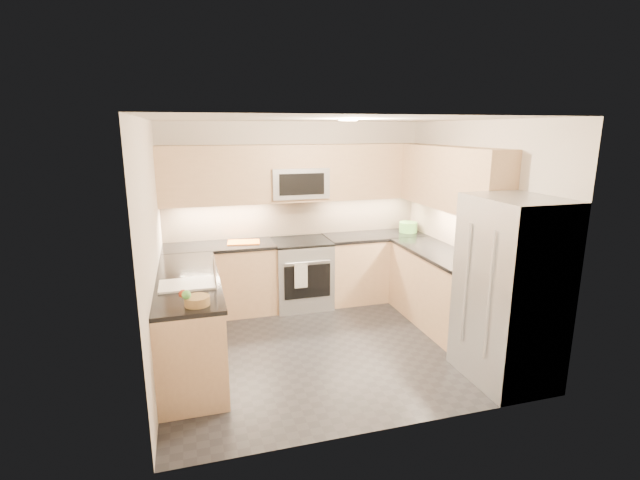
{
  "coord_description": "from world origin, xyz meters",
  "views": [
    {
      "loc": [
        -1.44,
        -4.65,
        2.4
      ],
      "look_at": [
        0.0,
        0.35,
        1.15
      ],
      "focal_mm": 26.0,
      "sensor_mm": 36.0,
      "label": 1
    }
  ],
  "objects_px": {
    "refrigerator": "(510,291)",
    "utensil_bowl": "(408,227)",
    "fruit_basket": "(197,301)",
    "microwave": "(298,183)",
    "cutting_board": "(244,242)",
    "gas_range": "(301,274)"
  },
  "relations": [
    {
      "from": "microwave",
      "to": "fruit_basket",
      "type": "height_order",
      "value": "microwave"
    },
    {
      "from": "refrigerator",
      "to": "utensil_bowl",
      "type": "distance_m",
      "value": 2.47
    },
    {
      "from": "microwave",
      "to": "refrigerator",
      "type": "height_order",
      "value": "microwave"
    },
    {
      "from": "utensil_bowl",
      "to": "fruit_basket",
      "type": "bearing_deg",
      "value": -145.17
    },
    {
      "from": "refrigerator",
      "to": "utensil_bowl",
      "type": "height_order",
      "value": "refrigerator"
    },
    {
      "from": "gas_range",
      "to": "cutting_board",
      "type": "xyz_separation_m",
      "value": [
        -0.77,
        0.05,
        0.49
      ]
    },
    {
      "from": "refrigerator",
      "to": "fruit_basket",
      "type": "height_order",
      "value": "refrigerator"
    },
    {
      "from": "refrigerator",
      "to": "utensil_bowl",
      "type": "bearing_deg",
      "value": 86.29
    },
    {
      "from": "gas_range",
      "to": "cutting_board",
      "type": "height_order",
      "value": "cutting_board"
    },
    {
      "from": "utensil_bowl",
      "to": "cutting_board",
      "type": "height_order",
      "value": "utensil_bowl"
    },
    {
      "from": "gas_range",
      "to": "refrigerator",
      "type": "relative_size",
      "value": 0.51
    },
    {
      "from": "refrigerator",
      "to": "fruit_basket",
      "type": "bearing_deg",
      "value": 173.04
    },
    {
      "from": "fruit_basket",
      "to": "utensil_bowl",
      "type": "bearing_deg",
      "value": 34.83
    },
    {
      "from": "gas_range",
      "to": "cutting_board",
      "type": "relative_size",
      "value": 2.19
    },
    {
      "from": "gas_range",
      "to": "utensil_bowl",
      "type": "height_order",
      "value": "utensil_bowl"
    },
    {
      "from": "gas_range",
      "to": "microwave",
      "type": "distance_m",
      "value": 1.25
    },
    {
      "from": "gas_range",
      "to": "cutting_board",
      "type": "distance_m",
      "value": 0.91
    },
    {
      "from": "microwave",
      "to": "refrigerator",
      "type": "xyz_separation_m",
      "value": [
        1.45,
        -2.55,
        -0.8
      ]
    },
    {
      "from": "refrigerator",
      "to": "cutting_board",
      "type": "height_order",
      "value": "refrigerator"
    },
    {
      "from": "microwave",
      "to": "cutting_board",
      "type": "xyz_separation_m",
      "value": [
        -0.77,
        -0.07,
        -0.75
      ]
    },
    {
      "from": "gas_range",
      "to": "utensil_bowl",
      "type": "distance_m",
      "value": 1.7
    },
    {
      "from": "utensil_bowl",
      "to": "cutting_board",
      "type": "relative_size",
      "value": 0.62
    }
  ]
}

